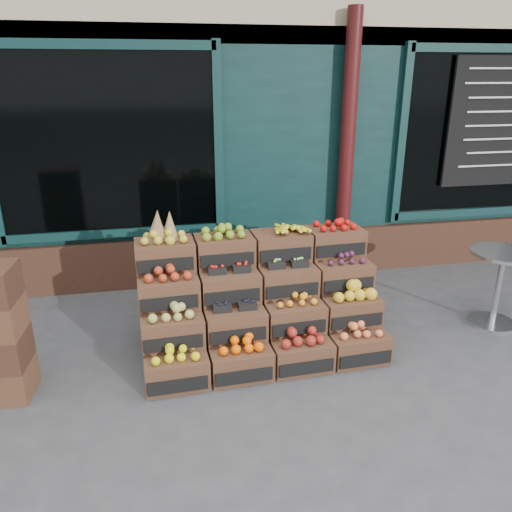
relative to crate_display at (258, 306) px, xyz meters
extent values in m
plane|color=#3D3D40|center=(0.23, -0.47, -0.42)|extent=(60.00, 60.00, 0.00)
cube|color=black|center=(0.23, 4.73, 1.98)|extent=(12.00, 6.00, 4.80)
cube|color=black|center=(0.23, 1.78, 1.08)|extent=(12.00, 0.12, 3.00)
cube|color=#3A2117|center=(0.23, 1.71, -0.12)|extent=(12.00, 0.18, 0.60)
cube|color=black|center=(-1.37, 1.71, 1.33)|extent=(2.40, 0.06, 2.00)
cube|color=black|center=(3.43, 1.71, 1.33)|extent=(2.40, 0.06, 2.00)
cylinder|color=#3D0E0F|center=(1.43, 1.58, 1.18)|extent=(0.18, 0.18, 3.20)
cube|color=black|center=(3.43, 1.63, 1.48)|extent=(1.30, 0.04, 1.60)
cube|color=#4D2F1E|center=(-0.81, -0.47, -0.29)|extent=(0.55, 0.39, 0.27)
cube|color=black|center=(-0.80, -0.67, -0.32)|extent=(0.49, 0.03, 0.12)
cube|color=yellow|center=(-0.81, -0.47, -0.11)|extent=(0.44, 0.30, 0.09)
cube|color=#4D2F1E|center=(-0.25, -0.45, -0.29)|extent=(0.55, 0.39, 0.27)
cube|color=black|center=(-0.25, -0.65, -0.32)|extent=(0.49, 0.03, 0.12)
cube|color=#FF5800|center=(-0.25, -0.45, -0.11)|extent=(0.44, 0.30, 0.09)
cube|color=#4D2F1E|center=(0.30, -0.43, -0.29)|extent=(0.55, 0.39, 0.27)
cube|color=black|center=(0.31, -0.63, -0.32)|extent=(0.49, 0.03, 0.12)
cube|color=maroon|center=(0.30, -0.43, -0.11)|extent=(0.44, 0.30, 0.10)
cube|color=#4D2F1E|center=(0.85, -0.41, -0.29)|extent=(0.55, 0.39, 0.27)
cube|color=black|center=(0.86, -0.61, -0.32)|extent=(0.49, 0.03, 0.12)
cube|color=orange|center=(0.85, -0.41, -0.11)|extent=(0.44, 0.30, 0.09)
cube|color=#4D2F1E|center=(-0.82, -0.25, -0.02)|extent=(0.55, 0.39, 0.27)
cube|color=black|center=(-0.81, -0.45, -0.05)|extent=(0.49, 0.03, 0.12)
cube|color=#A9AC4D|center=(-0.82, -0.25, 0.15)|extent=(0.44, 0.30, 0.09)
cube|color=#4D2F1E|center=(-0.26, -0.23, -0.02)|extent=(0.55, 0.39, 0.27)
cube|color=black|center=(-0.26, -0.43, -0.05)|extent=(0.49, 0.03, 0.12)
cube|color=black|center=(-0.26, -0.23, 0.12)|extent=(0.44, 0.30, 0.03)
cube|color=#4D2F1E|center=(0.29, -0.21, -0.02)|extent=(0.55, 0.39, 0.27)
cube|color=black|center=(0.30, -0.40, -0.05)|extent=(0.49, 0.03, 0.12)
cube|color=orange|center=(0.29, -0.21, 0.15)|extent=(0.44, 0.30, 0.07)
cube|color=#4D2F1E|center=(0.84, -0.19, -0.02)|extent=(0.55, 0.39, 0.27)
cube|color=black|center=(0.85, -0.38, -0.05)|extent=(0.49, 0.03, 0.12)
cube|color=gold|center=(0.84, -0.19, 0.17)|extent=(0.44, 0.30, 0.12)
cube|color=#4D2F1E|center=(-0.82, -0.02, 0.24)|extent=(0.55, 0.39, 0.27)
cube|color=black|center=(-0.82, -0.22, 0.22)|extent=(0.49, 0.03, 0.12)
cube|color=#A03017|center=(-0.82, -0.02, 0.42)|extent=(0.44, 0.30, 0.09)
cube|color=#4D2F1E|center=(-0.27, 0.00, 0.24)|extent=(0.55, 0.39, 0.27)
cube|color=black|center=(-0.26, -0.20, 0.22)|extent=(0.49, 0.03, 0.12)
cube|color=#A8190F|center=(-0.27, 0.00, 0.39)|extent=(0.44, 0.30, 0.04)
cube|color=#4D2F1E|center=(0.28, 0.02, 0.24)|extent=(0.55, 0.39, 0.27)
cube|color=black|center=(0.29, -0.18, 0.22)|extent=(0.49, 0.03, 0.12)
cube|color=#96D660|center=(0.28, 0.02, 0.39)|extent=(0.44, 0.30, 0.03)
cube|color=#4D2F1E|center=(0.84, 0.04, 0.24)|extent=(0.55, 0.39, 0.27)
cube|color=black|center=(0.84, -0.16, 0.22)|extent=(0.49, 0.03, 0.12)
cube|color=#411830|center=(0.84, 0.04, 0.41)|extent=(0.44, 0.30, 0.07)
cube|color=#4D2F1E|center=(-0.83, 0.20, 0.51)|extent=(0.55, 0.39, 0.27)
cube|color=black|center=(-0.83, 0.01, 0.48)|extent=(0.49, 0.03, 0.12)
cube|color=gold|center=(-0.83, 0.20, 0.69)|extent=(0.44, 0.30, 0.09)
cube|color=#4D2F1E|center=(-0.28, 0.22, 0.51)|extent=(0.55, 0.39, 0.27)
cube|color=black|center=(-0.27, 0.03, 0.48)|extent=(0.49, 0.03, 0.12)
cube|color=olive|center=(-0.28, 0.22, 0.69)|extent=(0.44, 0.30, 0.09)
cube|color=#4D2F1E|center=(0.27, 0.24, 0.51)|extent=(0.55, 0.39, 0.27)
cube|color=black|center=(0.28, 0.05, 0.48)|extent=(0.49, 0.03, 0.12)
cube|color=gold|center=(0.27, 0.24, 0.68)|extent=(0.44, 0.30, 0.08)
cube|color=#4D2F1E|center=(0.83, 0.26, 0.51)|extent=(0.55, 0.39, 0.27)
cube|color=black|center=(0.83, 0.07, 0.48)|extent=(0.49, 0.03, 0.12)
cube|color=#BD0D0B|center=(0.83, 0.26, 0.68)|extent=(0.44, 0.30, 0.08)
cube|color=#3A2117|center=(0.01, -0.22, -0.29)|extent=(2.21, 0.45, 0.27)
cube|color=#3A2117|center=(0.01, 0.01, -0.16)|extent=(2.21, 0.45, 0.53)
cube|color=#3A2117|center=(0.00, 0.23, -0.02)|extent=(2.21, 0.45, 0.80)
cone|color=olive|center=(-0.88, 0.20, 0.80)|extent=(0.18, 0.18, 0.31)
cone|color=olive|center=(-0.77, 0.24, 0.78)|extent=(0.16, 0.16, 0.27)
cylinder|color=silver|center=(2.52, -0.06, -0.41)|extent=(0.47, 0.47, 0.03)
cylinder|color=silver|center=(2.52, -0.06, -0.03)|extent=(0.06, 0.06, 0.78)
cylinder|color=silver|center=(2.52, -0.06, 0.37)|extent=(0.65, 0.65, 0.03)
imported|color=#18551F|center=(-1.42, 2.43, 0.65)|extent=(0.80, 0.54, 2.15)
camera|label=1|loc=(-0.88, -4.17, 2.09)|focal=35.00mm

